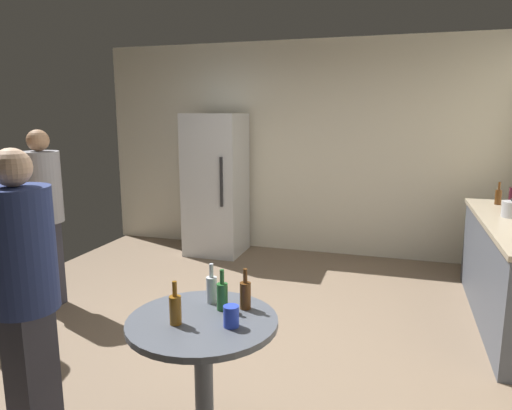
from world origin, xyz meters
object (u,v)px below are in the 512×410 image
at_px(beer_bottle_on_counter, 498,196).
at_px(person_in_navy_shirt, 23,282).
at_px(person_in_gray_shirt, 44,206).
at_px(beer_bottle_amber, 175,309).
at_px(beer_bottle_clear, 212,288).
at_px(beer_bottle_brown, 245,294).
at_px(foreground_table, 203,337).
at_px(beer_bottle_green, 222,295).
at_px(plastic_cup_blue, 231,316).
at_px(refrigerator, 216,185).
at_px(kettle, 512,209).

relative_size(beer_bottle_on_counter, person_in_navy_shirt, 0.14).
bearing_deg(person_in_gray_shirt, beer_bottle_on_counter, 20.43).
bearing_deg(beer_bottle_amber, beer_bottle_clear, 77.52).
relative_size(beer_bottle_brown, person_in_gray_shirt, 0.14).
bearing_deg(beer_bottle_clear, beer_bottle_on_counter, 54.87).
height_order(foreground_table, beer_bottle_green, beer_bottle_green).
xyz_separation_m(beer_bottle_amber, beer_bottle_clear, (0.07, 0.31, 0.00)).
bearing_deg(person_in_navy_shirt, beer_bottle_clear, 36.78).
height_order(beer_bottle_brown, plastic_cup_blue, beer_bottle_brown).
distance_m(beer_bottle_clear, person_in_navy_shirt, 0.98).
xyz_separation_m(refrigerator, beer_bottle_green, (1.35, -3.26, -0.08)).
bearing_deg(beer_bottle_green, kettle, 50.31).
distance_m(beer_bottle_clear, person_in_gray_shirt, 2.38).
bearing_deg(person_in_gray_shirt, plastic_cup_blue, -32.24).
distance_m(beer_bottle_brown, beer_bottle_clear, 0.21).
bearing_deg(beer_bottle_amber, beer_bottle_on_counter, 56.80).
relative_size(foreground_table, beer_bottle_green, 3.48).
relative_size(kettle, beer_bottle_brown, 1.06).
height_order(foreground_table, person_in_gray_shirt, person_in_gray_shirt).
bearing_deg(refrigerator, person_in_gray_shirt, -112.18).
height_order(refrigerator, beer_bottle_green, refrigerator).
height_order(beer_bottle_amber, beer_bottle_brown, same).
xyz_separation_m(kettle, beer_bottle_brown, (-1.74, -2.19, -0.15)).
relative_size(refrigerator, beer_bottle_clear, 7.83).
xyz_separation_m(beer_bottle_brown, person_in_gray_shirt, (-2.32, 1.12, 0.15)).
xyz_separation_m(beer_bottle_clear, person_in_navy_shirt, (-0.82, -0.52, 0.14)).
xyz_separation_m(beer_bottle_on_counter, beer_bottle_green, (-1.85, -2.85, -0.17)).
bearing_deg(person_in_gray_shirt, person_in_navy_shirt, -53.37).
height_order(beer_bottle_on_counter, beer_bottle_amber, beer_bottle_on_counter).
bearing_deg(beer_bottle_brown, person_in_gray_shirt, 154.18).
height_order(beer_bottle_amber, plastic_cup_blue, beer_bottle_amber).
bearing_deg(beer_bottle_brown, beer_bottle_green, -156.26).
distance_m(plastic_cup_blue, person_in_gray_shirt, 2.69).
bearing_deg(beer_bottle_amber, refrigerator, 108.76).
relative_size(beer_bottle_clear, person_in_gray_shirt, 0.14).
distance_m(beer_bottle_on_counter, foreground_table, 3.57).
bearing_deg(person_in_navy_shirt, kettle, 48.47).
relative_size(beer_bottle_green, person_in_navy_shirt, 0.14).
distance_m(person_in_navy_shirt, person_in_gray_shirt, 2.07).
height_order(foreground_table, person_in_navy_shirt, person_in_navy_shirt).
bearing_deg(kettle, foreground_table, -128.84).
relative_size(refrigerator, beer_bottle_amber, 7.83).
bearing_deg(beer_bottle_clear, beer_bottle_brown, -7.17).
bearing_deg(plastic_cup_blue, kettle, 54.26).
xyz_separation_m(kettle, beer_bottle_green, (-1.86, -2.24, -0.15)).
height_order(beer_bottle_green, beer_bottle_clear, same).
xyz_separation_m(beer_bottle_amber, person_in_gray_shirt, (-2.04, 1.41, 0.15)).
xyz_separation_m(beer_bottle_on_counter, person_in_navy_shirt, (-2.77, -3.29, -0.03)).
distance_m(foreground_table, person_in_navy_shirt, 0.96).
relative_size(beer_bottle_brown, person_in_navy_shirt, 0.14).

